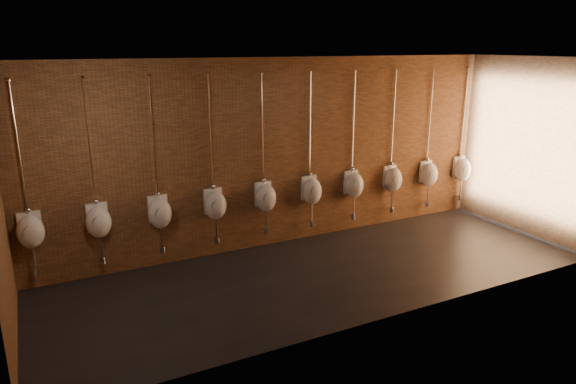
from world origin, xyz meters
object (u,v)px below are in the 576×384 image
(urinal_9, at_px, (462,169))
(urinal_3, at_px, (215,204))
(urinal_2, at_px, (160,212))
(urinal_7, at_px, (393,179))
(urinal_1, at_px, (98,221))
(urinal_4, at_px, (266,197))
(urinal_6, at_px, (354,184))
(urinal_8, at_px, (429,174))
(urinal_0, at_px, (30,231))
(urinal_5, at_px, (312,190))

(urinal_9, bearing_deg, urinal_3, 180.00)
(urinal_2, xyz_separation_m, urinal_3, (0.89, 0.00, 0.00))
(urinal_7, height_order, urinal_9, same)
(urinal_1, relative_size, urinal_9, 1.00)
(urinal_4, distance_m, urinal_9, 4.47)
(urinal_6, relative_size, urinal_9, 1.00)
(urinal_1, bearing_deg, urinal_8, 0.00)
(urinal_0, relative_size, urinal_5, 1.00)
(urinal_3, height_order, urinal_5, same)
(urinal_8, bearing_deg, urinal_9, 0.00)
(urinal_2, height_order, urinal_3, same)
(urinal_0, xyz_separation_m, urinal_1, (0.89, 0.00, 0.00))
(urinal_5, bearing_deg, urinal_4, 180.00)
(urinal_1, distance_m, urinal_6, 4.47)
(urinal_4, distance_m, urinal_6, 1.79)
(urinal_5, distance_m, urinal_6, 0.89)
(urinal_3, xyz_separation_m, urinal_9, (5.37, 0.00, 0.00))
(urinal_4, relative_size, urinal_5, 1.00)
(urinal_0, relative_size, urinal_7, 1.00)
(urinal_4, distance_m, urinal_7, 2.68)
(urinal_1, xyz_separation_m, urinal_5, (3.58, 0.00, 0.00))
(urinal_3, bearing_deg, urinal_9, 0.00)
(urinal_3, bearing_deg, urinal_4, 0.00)
(urinal_1, bearing_deg, urinal_4, 0.00)
(urinal_1, height_order, urinal_4, same)
(urinal_6, bearing_deg, urinal_8, 0.00)
(urinal_1, relative_size, urinal_3, 1.00)
(urinal_1, height_order, urinal_7, same)
(urinal_4, height_order, urinal_8, same)
(urinal_0, xyz_separation_m, urinal_5, (4.47, 0.00, 0.00))
(urinal_2, distance_m, urinal_8, 5.37)
(urinal_2, relative_size, urinal_6, 1.00)
(urinal_1, relative_size, urinal_6, 1.00)
(urinal_2, distance_m, urinal_7, 4.47)
(urinal_1, distance_m, urinal_4, 2.68)
(urinal_6, distance_m, urinal_7, 0.89)
(urinal_2, xyz_separation_m, urinal_6, (3.58, 0.00, 0.00))
(urinal_2, bearing_deg, urinal_9, 0.00)
(urinal_5, relative_size, urinal_7, 1.00)
(urinal_3, relative_size, urinal_8, 1.00)
(urinal_1, xyz_separation_m, urinal_6, (4.47, 0.00, 0.00))
(urinal_4, height_order, urinal_5, same)
(urinal_8, distance_m, urinal_9, 0.89)
(urinal_2, height_order, urinal_9, same)
(urinal_3, relative_size, urinal_4, 1.00)
(urinal_5, bearing_deg, urinal_2, 180.00)
(urinal_1, bearing_deg, urinal_7, 0.00)
(urinal_3, relative_size, urinal_5, 1.00)
(urinal_0, bearing_deg, urinal_5, 0.00)
(urinal_5, height_order, urinal_6, same)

